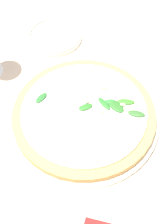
# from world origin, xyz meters

# --- Properties ---
(ground_plane) EXTENTS (6.00, 6.00, 0.00)m
(ground_plane) POSITION_xyz_m (0.00, 0.00, 0.00)
(ground_plane) COLOR beige
(pizza_arugula_main) EXTENTS (0.36, 0.36, 0.05)m
(pizza_arugula_main) POSITION_xyz_m (0.03, 0.02, 0.02)
(pizza_arugula_main) COLOR silver
(pizza_arugula_main) RESTS_ON ground_plane
(side_plate_white) EXTENTS (0.16, 0.16, 0.02)m
(side_plate_white) POSITION_xyz_m (0.25, -0.19, 0.01)
(side_plate_white) COLOR silver
(side_plate_white) RESTS_ON ground_plane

